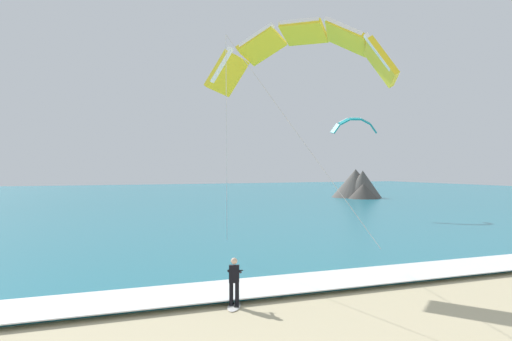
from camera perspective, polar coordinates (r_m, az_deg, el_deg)
The scene contains 7 objects.
sea at distance 78.17m, azimuth -18.92°, elevation -3.05°, with size 200.00×120.00×0.20m, color teal.
surf_foam at distance 20.35m, azimuth -4.88°, elevation -12.64°, with size 200.00×3.15×0.04m, color white.
surfboard at distance 18.98m, azimuth -2.33°, elevation -14.20°, with size 1.03×1.45×0.09m.
kitesurfer at distance 18.79m, azimuth -2.33°, elevation -11.48°, with size 0.67×0.67×1.69m.
kite_primary at distance 25.93m, azimuth 4.83°, elevation 12.65°, with size 8.87×8.24×10.48m.
kite_distant at distance 52.35m, azimuth 10.43°, elevation 4.90°, with size 4.32×2.35×1.63m.
headland_right at distance 81.17m, azimuth 10.85°, elevation -1.53°, with size 7.51×9.31×4.43m.
Camera 1 is at (-6.36, -6.53, 4.82)m, focal length 37.72 mm.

